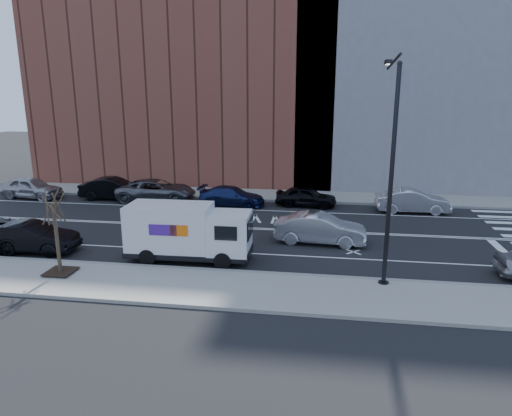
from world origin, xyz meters
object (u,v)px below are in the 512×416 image
(far_parked_a, at_px, (32,188))
(driving_sedan, at_px, (320,229))
(far_parked_b, at_px, (114,189))
(fedex_van, at_px, (188,232))

(far_parked_a, height_order, driving_sedan, far_parked_a)
(driving_sedan, bearing_deg, far_parked_b, 66.89)
(far_parked_b, bearing_deg, driving_sedan, -120.14)
(far_parked_a, xyz_separation_m, far_parked_b, (6.40, 0.53, 0.01))
(fedex_van, relative_size, far_parked_a, 1.27)
(far_parked_b, bearing_deg, fedex_van, -144.03)
(fedex_van, height_order, far_parked_b, fedex_van)
(fedex_van, height_order, far_parked_a, fedex_van)
(far_parked_b, height_order, driving_sedan, far_parked_b)
(far_parked_a, bearing_deg, far_parked_b, -77.64)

